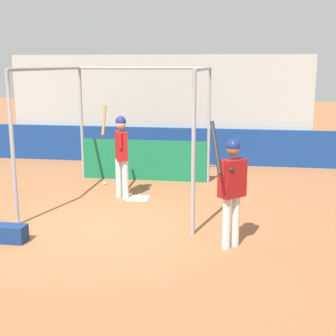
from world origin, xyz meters
The scene contains 9 objects.
ground_plane centered at (0.00, 0.00, 0.00)m, with size 60.00×60.00×0.00m, color #935B38.
outfield_wall centered at (0.00, 5.59, 0.52)m, with size 24.00×0.12×1.03m.
bleacher_section centered at (0.00, 7.66, 1.55)m, with size 8.70×4.00×3.11m.
batting_cage centered at (0.06, 2.70, 1.24)m, with size 3.23×3.68×2.76m.
home_plate centered at (0.26, 1.85, 0.01)m, with size 0.44×0.44×0.02m.
player_batter centered at (-0.10, 1.85, 1.07)m, with size 0.68×0.80×1.95m.
player_waiting centered at (2.28, -0.59, 1.04)m, with size 0.60×0.72×2.00m.
equipment_bag centered at (-1.34, -0.92, 0.14)m, with size 0.70×0.28×0.28m.
baseball centered at (-0.78, 2.87, 0.04)m, with size 0.07×0.07×0.07m.
Camera 1 is at (2.39, -7.60, 2.83)m, focal length 50.00 mm.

